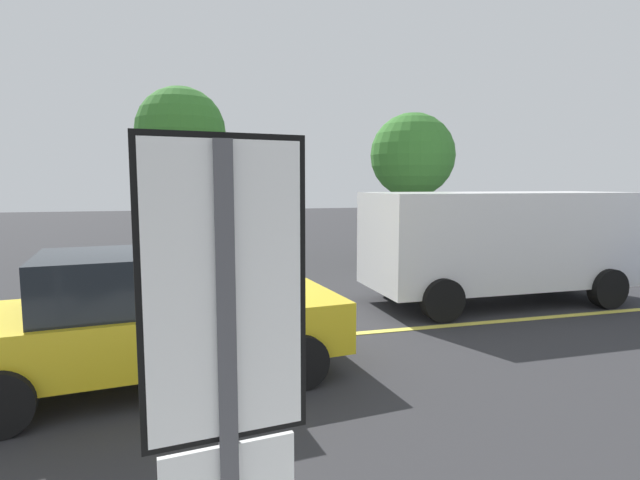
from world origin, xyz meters
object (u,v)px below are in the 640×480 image
Objects in this scene: car_yellow_crossing at (153,316)px; speed_limit_sign at (227,371)px; white_van at (496,239)px; tree_centre_verge at (412,157)px; tree_left_verge at (181,133)px.

speed_limit_sign is at bearing -83.88° from car_yellow_crossing.
car_yellow_crossing is (-6.38, -2.42, -0.47)m from white_van.
white_van is 1.18× the size of tree_centre_verge.
speed_limit_sign is at bearing -130.21° from white_van.
white_van is 1.06× the size of tree_left_verge.
tree_left_verge is 6.52m from tree_centre_verge.
white_van is at bearing 20.80° from car_yellow_crossing.
car_yellow_crossing is (-0.49, 4.55, -0.97)m from speed_limit_sign.
tree_left_verge is (0.42, 7.82, 2.91)m from car_yellow_crossing.
tree_centre_verge is at bearing -4.36° from tree_left_verge.
speed_limit_sign is 9.14m from white_van.
white_van is at bearing -42.12° from tree_left_verge.
tree_left_verge reaches higher than tree_centre_verge.
tree_left_verge reaches higher than white_van.
speed_limit_sign is 13.56m from tree_centre_verge.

